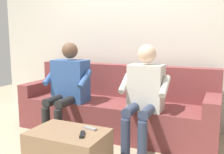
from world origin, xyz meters
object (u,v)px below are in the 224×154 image
object	(u,v)px
person_right_seated	(68,84)
person_left_seated	(144,91)
couch	(116,108)
coffee_table	(69,150)
remote_gray	(90,128)
remote_black	(82,134)

from	to	relation	value
person_right_seated	person_left_seated	bearing A→B (deg)	179.84
couch	coffee_table	bearing A→B (deg)	90.00
remote_gray	remote_black	size ratio (longest dim) A/B	0.97
coffee_table	remote_gray	bearing A→B (deg)	-141.64
couch	remote_black	xyz separation A→B (m)	(-0.18, 1.18, 0.08)
person_left_seated	person_right_seated	xyz separation A→B (m)	(1.01, -0.00, 0.01)
remote_black	coffee_table	bearing A→B (deg)	52.37
person_right_seated	remote_gray	size ratio (longest dim) A/B	8.59
remote_gray	couch	bearing A→B (deg)	-69.47
coffee_table	remote_black	world-z (taller)	remote_black
couch	coffee_table	size ratio (longest dim) A/B	3.60
person_left_seated	remote_gray	distance (m)	0.77
coffee_table	remote_gray	xyz separation A→B (m)	(-0.16, -0.13, 0.20)
couch	remote_black	distance (m)	1.20
couch	person_left_seated	size ratio (longest dim) A/B	2.20
remote_gray	person_left_seated	bearing A→B (deg)	-107.15
remote_gray	remote_black	distance (m)	0.17
coffee_table	person_right_seated	xyz separation A→B (m)	(0.51, -0.76, 0.48)
remote_gray	remote_black	world-z (taller)	remote_black
coffee_table	remote_gray	size ratio (longest dim) A/B	5.19
couch	remote_black	world-z (taller)	couch
person_right_seated	remote_black	size ratio (longest dim) A/B	8.35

